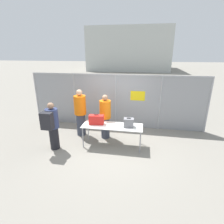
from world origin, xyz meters
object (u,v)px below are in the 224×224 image
object	(u,v)px
inspection_table	(112,127)
utility_trailer	(150,105)
suitcase_grey	(129,123)
suitcase_red	(96,120)
security_worker_far	(80,112)
traveler_hooded	(52,125)
security_worker_near	(105,116)

from	to	relation	value
inspection_table	utility_trailer	bearing A→B (deg)	71.37
inspection_table	suitcase_grey	size ratio (longest dim) A/B	6.11
suitcase_red	utility_trailer	size ratio (longest dim) A/B	0.12
utility_trailer	security_worker_far	bearing A→B (deg)	-128.65
utility_trailer	inspection_table	bearing A→B (deg)	-108.63
utility_trailer	traveler_hooded	bearing A→B (deg)	-125.09
suitcase_red	traveler_hooded	bearing A→B (deg)	-155.48
traveler_hooded	security_worker_near	distance (m)	1.93
traveler_hooded	utility_trailer	size ratio (longest dim) A/B	0.38
inspection_table	suitcase_grey	xyz separation A→B (m)	(0.56, -0.01, 0.21)
security_worker_near	security_worker_far	xyz separation A→B (m)	(-1.00, 0.07, 0.07)
suitcase_red	utility_trailer	distance (m)	4.54
inspection_table	utility_trailer	world-z (taller)	inspection_table
suitcase_grey	suitcase_red	bearing A→B (deg)	178.18
inspection_table	traveler_hooded	world-z (taller)	traveler_hooded
suitcase_red	security_worker_far	world-z (taller)	security_worker_far
suitcase_grey	traveler_hooded	bearing A→B (deg)	-166.83
inspection_table	suitcase_grey	distance (m)	0.60
suitcase_grey	inspection_table	bearing A→B (deg)	178.88
suitcase_red	traveler_hooded	size ratio (longest dim) A/B	0.32
inspection_table	utility_trailer	xyz separation A→B (m)	(1.38, 4.09, -0.31)
security_worker_far	suitcase_grey	bearing A→B (deg)	158.73
suitcase_grey	security_worker_near	size ratio (longest dim) A/B	0.20
suitcase_red	utility_trailer	xyz separation A→B (m)	(1.94, 4.06, -0.53)
suitcase_grey	security_worker_near	xyz separation A→B (m)	(-0.93, 0.59, -0.04)
suitcase_red	suitcase_grey	xyz separation A→B (m)	(1.12, -0.04, -0.02)
security_worker_near	utility_trailer	distance (m)	3.95
inspection_table	security_worker_far	xyz separation A→B (m)	(-1.37, 0.65, 0.24)
inspection_table	security_worker_far	distance (m)	1.54
security_worker_far	inspection_table	bearing A→B (deg)	152.28
inspection_table	security_worker_far	world-z (taller)	security_worker_far
suitcase_grey	security_worker_far	world-z (taller)	security_worker_far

